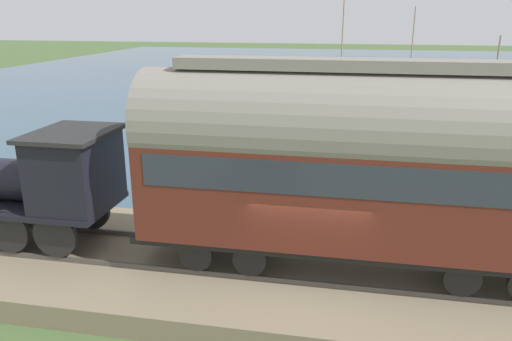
% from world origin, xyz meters
% --- Properties ---
extents(ground_plane, '(200.00, 200.00, 0.00)m').
position_xyz_m(ground_plane, '(0.00, 0.00, 0.00)').
color(ground_plane, '#476033').
extents(harbor_water, '(80.00, 80.00, 0.01)m').
position_xyz_m(harbor_water, '(43.33, 0.00, 0.00)').
color(harbor_water, '#38566B').
rests_on(harbor_water, ground).
extents(rail_embankment, '(5.34, 56.00, 0.67)m').
position_xyz_m(rail_embankment, '(0.36, 0.00, 0.28)').
color(rail_embankment, '#84755B').
rests_on(rail_embankment, ground).
extents(steam_locomotive, '(2.27, 5.11, 3.07)m').
position_xyz_m(steam_locomotive, '(0.36, 6.79, 2.30)').
color(steam_locomotive, black).
rests_on(steam_locomotive, rail_embankment).
extents(passenger_coach, '(2.41, 9.89, 4.69)m').
position_xyz_m(passenger_coach, '(0.36, -0.93, 3.24)').
color(passenger_coach, black).
rests_on(passenger_coach, rail_embankment).
extents(sailboat_green, '(3.15, 5.89, 5.05)m').
position_xyz_m(sailboat_green, '(20.59, -8.67, 0.52)').
color(sailboat_green, '#236B42').
rests_on(sailboat_green, harbor_water).
extents(sailboat_blue, '(2.34, 4.89, 7.23)m').
position_xyz_m(sailboat_blue, '(29.69, 0.25, 0.74)').
color(sailboat_blue, '#335199').
rests_on(sailboat_blue, harbor_water).
extents(sailboat_white, '(2.59, 3.84, 6.77)m').
position_xyz_m(sailboat_white, '(34.74, -5.47, 0.63)').
color(sailboat_white, white).
rests_on(sailboat_white, harbor_water).
extents(rowboat_mid_harbor, '(1.64, 2.48, 0.37)m').
position_xyz_m(rowboat_mid_harbor, '(5.42, 9.95, 0.19)').
color(rowboat_mid_harbor, '#B7B2A3').
rests_on(rowboat_mid_harbor, harbor_water).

